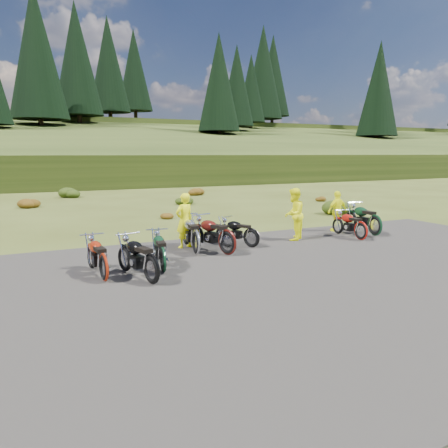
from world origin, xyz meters
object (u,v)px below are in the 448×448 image
motorcycle_0 (152,285)px  motorcycle_7 (374,236)px  person_middle (184,221)px  motorcycle_3 (196,256)px

motorcycle_0 → motorcycle_7: size_ratio=0.92×
motorcycle_7 → person_middle: 7.40m
motorcycle_3 → motorcycle_7: (7.30, -0.01, 0.00)m
motorcycle_0 → motorcycle_3: bearing=-54.9°
motorcycle_0 → motorcycle_3: 3.19m
motorcycle_3 → person_middle: (0.05, 1.15, 0.91)m
motorcycle_7 → person_middle: size_ratio=1.25×
motorcycle_7 → person_middle: bearing=87.1°
motorcycle_0 → person_middle: person_middle is taller
motorcycle_3 → motorcycle_7: motorcycle_7 is taller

